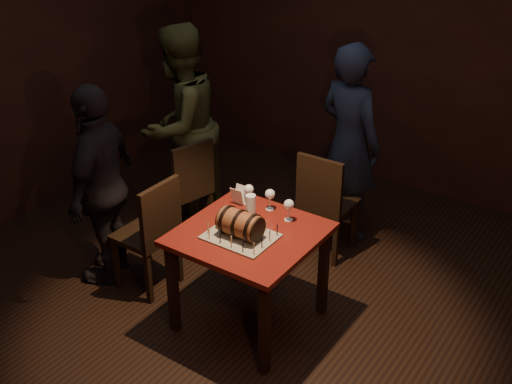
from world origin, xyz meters
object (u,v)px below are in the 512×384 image
pub_table (249,245)px  pint_of_ale (251,205)px  chair_left_front (152,230)px  wine_glass_left (249,190)px  barrel_cake (240,224)px  wine_glass_right (289,205)px  person_left_front (102,185)px  chair_back (324,200)px  chair_left_rear (187,185)px  wine_glass_mid (270,195)px  person_left_rear (180,126)px  person_back (349,144)px

pub_table → pint_of_ale: bearing=122.4°
chair_left_front → wine_glass_left: bearing=32.8°
barrel_cake → pint_of_ale: barrel_cake is taller
wine_glass_right → person_left_front: size_ratio=0.10×
wine_glass_right → person_left_front: person_left_front is taller
pint_of_ale → chair_back: 0.91m
chair_back → chair_left_rear: bearing=-158.7°
chair_left_front → person_left_front: bearing=-172.0°
barrel_cake → chair_back: 1.19m
barrel_cake → wine_glass_mid: 0.43m
chair_left_rear → person_left_rear: 0.56m
wine_glass_mid → pint_of_ale: wine_glass_mid is taller
chair_back → pint_of_ale: bearing=-99.0°
pint_of_ale → chair_left_front: bearing=-157.7°
chair_left_front → barrel_cake: bearing=-0.4°
wine_glass_mid → chair_left_front: size_ratio=0.17×
wine_glass_mid → person_left_rear: size_ratio=0.09×
wine_glass_left → person_left_front: 1.13m
barrel_cake → person_back: bearing=90.2°
barrel_cake → wine_glass_right: bearing=68.5°
barrel_cake → pint_of_ale: size_ratio=2.26×
person_back → person_left_rear: person_left_rear is taller
wine_glass_mid → chair_back: size_ratio=0.17×
person_left_rear → pub_table: bearing=55.8°
chair_left_rear → person_left_rear: bearing=136.0°
pub_table → wine_glass_left: wine_glass_left is taller
person_left_rear → wine_glass_left: bearing=61.7°
person_back → chair_left_rear: bearing=54.0°
pub_table → chair_back: 1.06m
wine_glass_mid → chair_back: 0.80m
wine_glass_mid → person_left_front: size_ratio=0.10×
pub_table → wine_glass_mid: (-0.05, 0.33, 0.23)m
pub_table → wine_glass_mid: wine_glass_mid is taller
person_left_rear → pint_of_ale: bearing=59.7°
pint_of_ale → chair_left_rear: (-0.95, 0.43, -0.30)m
wine_glass_mid → wine_glass_right: bearing=-15.6°
barrel_cake → person_back: size_ratio=0.20×
barrel_cake → chair_left_front: (-0.82, 0.01, -0.33)m
pint_of_ale → chair_left_rear: bearing=155.9°
barrel_cake → person_left_front: 1.24m
person_left_rear → chair_left_rear: bearing=45.4°
pub_table → barrel_cake: size_ratio=2.65×
pub_table → wine_glass_left: bearing=125.4°
chair_left_front → pub_table: bearing=5.8°
chair_back → chair_left_front: bearing=-126.3°
chair_left_rear → person_left_front: (-0.17, -0.77, 0.27)m
barrel_cake → chair_left_front: 0.88m
wine_glass_right → chair_back: 0.85m
wine_glass_left → person_left_front: (-1.03, -0.45, -0.07)m
pub_table → wine_glass_mid: 0.41m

